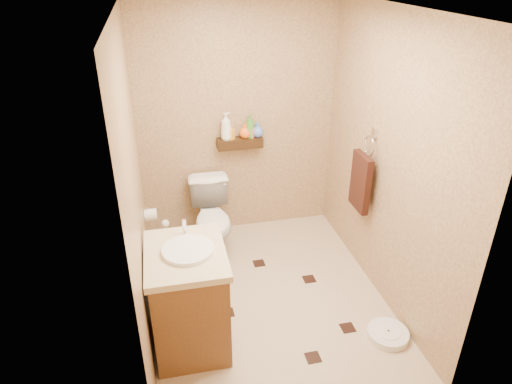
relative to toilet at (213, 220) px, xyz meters
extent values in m
plane|color=tan|center=(0.35, -0.83, -0.36)|extent=(2.50, 2.50, 0.00)
cube|color=tan|center=(0.35, 0.42, 0.84)|extent=(2.00, 0.04, 2.40)
cube|color=tan|center=(0.35, -2.08, 0.84)|extent=(2.00, 0.04, 2.40)
cube|color=tan|center=(-0.65, -0.83, 0.84)|extent=(0.04, 2.50, 2.40)
cube|color=tan|center=(1.35, -0.83, 0.84)|extent=(0.04, 2.50, 2.40)
cube|color=white|center=(0.35, -0.83, 2.04)|extent=(2.00, 2.50, 0.02)
cube|color=#311D0D|center=(0.35, 0.34, 0.66)|extent=(0.46, 0.14, 0.10)
cube|color=black|center=(-0.03, -0.96, -0.36)|extent=(0.11, 0.11, 0.01)
cube|color=black|center=(0.80, -0.68, -0.36)|extent=(0.11, 0.11, 0.01)
cube|color=black|center=(0.52, -1.58, -0.36)|extent=(0.11, 0.11, 0.01)
cube|color=black|center=(-0.13, -0.32, -0.36)|extent=(0.11, 0.11, 0.01)
cube|color=black|center=(0.90, -1.35, -0.36)|extent=(0.11, 0.11, 0.01)
cube|color=black|center=(0.40, -0.34, -0.36)|extent=(0.11, 0.11, 0.01)
imported|color=white|center=(0.00, 0.00, 0.00)|extent=(0.42, 0.72, 0.72)
cube|color=brown|center=(-0.35, -1.21, 0.04)|extent=(0.54, 0.66, 0.80)
cube|color=beige|center=(-0.35, -1.21, 0.46)|extent=(0.58, 0.70, 0.05)
cylinder|color=silver|center=(-0.33, -1.21, 0.49)|extent=(0.37, 0.37, 0.05)
cylinder|color=silver|center=(-0.33, -0.98, 0.56)|extent=(0.03, 0.03, 0.12)
cylinder|color=white|center=(1.17, -1.52, -0.33)|extent=(0.40, 0.40, 0.06)
cylinder|color=white|center=(1.17, -1.52, -0.30)|extent=(0.20, 0.20, 0.01)
cylinder|color=#1B6F66|center=(-0.47, -0.09, -0.30)|extent=(0.11, 0.11, 0.12)
cylinder|color=white|center=(-0.47, -0.09, -0.09)|extent=(0.02, 0.02, 0.33)
sphere|color=white|center=(-0.47, -0.09, 0.07)|extent=(0.08, 0.08, 0.08)
cube|color=silver|center=(1.34, -0.58, 1.02)|extent=(0.03, 0.06, 0.08)
torus|color=silver|center=(1.30, -0.58, 0.90)|extent=(0.02, 0.19, 0.19)
cube|color=#361610|center=(1.26, -0.58, 0.56)|extent=(0.06, 0.30, 0.52)
cylinder|color=white|center=(-0.59, -0.18, 0.24)|extent=(0.11, 0.11, 0.11)
cylinder|color=silver|center=(-0.63, -0.18, 0.30)|extent=(0.04, 0.02, 0.02)
imported|color=white|center=(0.22, 0.34, 0.85)|extent=(0.14, 0.14, 0.27)
imported|color=gold|center=(0.26, 0.34, 0.79)|extent=(0.10, 0.10, 0.15)
imported|color=orange|center=(0.41, 0.34, 0.78)|extent=(0.16, 0.16, 0.15)
imported|color=#419230|center=(0.46, 0.34, 0.83)|extent=(0.12, 0.12, 0.24)
imported|color=#F17450|center=(0.47, 0.34, 0.78)|extent=(0.10, 0.10, 0.15)
imported|color=#5276CD|center=(0.54, 0.34, 0.78)|extent=(0.14, 0.14, 0.15)
camera|label=1|loc=(-0.45, -3.90, 2.35)|focal=32.00mm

